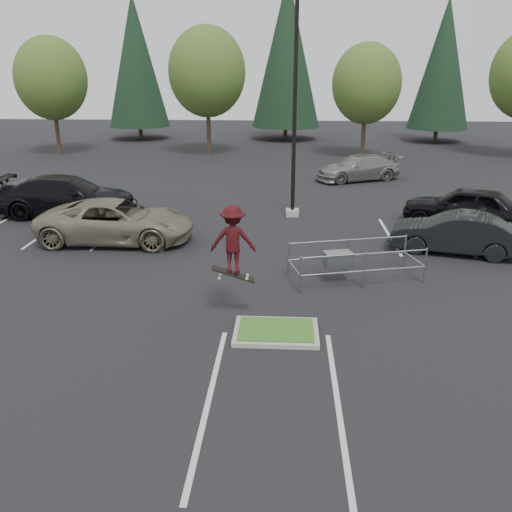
# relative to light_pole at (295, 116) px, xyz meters

# --- Properties ---
(ground) EXTENTS (120.00, 120.00, 0.00)m
(ground) POSITION_rel_light_pole_xyz_m (-0.50, -12.00, -4.56)
(ground) COLOR black
(ground) RESTS_ON ground
(grass_median) EXTENTS (2.20, 1.60, 0.16)m
(grass_median) POSITION_rel_light_pole_xyz_m (-0.50, -12.00, -4.48)
(grass_median) COLOR gray
(grass_median) RESTS_ON ground
(stall_lines) EXTENTS (22.62, 17.60, 0.01)m
(stall_lines) POSITION_rel_light_pole_xyz_m (-1.85, -5.98, -4.56)
(stall_lines) COLOR silver
(stall_lines) RESTS_ON ground
(light_pole) EXTENTS (0.70, 0.60, 10.12)m
(light_pole) POSITION_rel_light_pole_xyz_m (0.00, 0.00, 0.00)
(light_pole) COLOR gray
(light_pole) RESTS_ON ground
(decid_a) EXTENTS (5.44, 5.44, 8.91)m
(decid_a) POSITION_rel_light_pole_xyz_m (-18.51, 18.03, 1.02)
(decid_a) COLOR #38281C
(decid_a) RESTS_ON ground
(decid_b) EXTENTS (5.89, 5.89, 9.64)m
(decid_b) POSITION_rel_light_pole_xyz_m (-6.51, 18.53, 1.48)
(decid_b) COLOR #38281C
(decid_b) RESTS_ON ground
(decid_c) EXTENTS (5.12, 5.12, 8.38)m
(decid_c) POSITION_rel_light_pole_xyz_m (5.49, 17.83, 0.69)
(decid_c) COLOR #38281C
(decid_c) RESTS_ON ground
(conif_a) EXTENTS (5.72, 5.72, 13.00)m
(conif_a) POSITION_rel_light_pole_xyz_m (-14.50, 28.00, 2.54)
(conif_a) COLOR #38281C
(conif_a) RESTS_ON ground
(conif_b) EXTENTS (6.38, 6.38, 14.50)m
(conif_b) POSITION_rel_light_pole_xyz_m (-0.50, 28.50, 3.29)
(conif_b) COLOR #38281C
(conif_b) RESTS_ON ground
(conif_c) EXTENTS (5.50, 5.50, 12.50)m
(conif_c) POSITION_rel_light_pole_xyz_m (13.50, 27.50, 2.29)
(conif_c) COLOR #38281C
(conif_c) RESTS_ON ground
(cart_corral) EXTENTS (4.44, 2.52, 1.19)m
(cart_corral) POSITION_rel_light_pole_xyz_m (1.54, -8.12, -3.81)
(cart_corral) COLOR gray
(cart_corral) RESTS_ON ground
(skateboarder) EXTENTS (1.23, 0.72, 2.16)m
(skateboarder) POSITION_rel_light_pole_xyz_m (-1.70, -11.00, -2.32)
(skateboarder) COLOR black
(skateboarder) RESTS_ON ground
(car_l_tan) EXTENTS (6.05, 2.81, 1.68)m
(car_l_tan) POSITION_rel_light_pole_xyz_m (-7.00, -4.39, -3.72)
(car_l_tan) COLOR gray
(car_l_tan) RESTS_ON ground
(car_l_black) EXTENTS (6.46, 2.84, 1.85)m
(car_l_black) POSITION_rel_light_pole_xyz_m (-10.50, -0.50, -3.64)
(car_l_black) COLOR black
(car_l_black) RESTS_ON ground
(car_l_grey) EXTENTS (5.31, 2.53, 1.75)m
(car_l_grey) POSITION_rel_light_pole_xyz_m (-12.00, -0.50, -3.68)
(car_l_grey) COLOR #4B4F53
(car_l_grey) RESTS_ON ground
(car_r_charc) EXTENTS (4.90, 2.82, 1.53)m
(car_r_charc) POSITION_rel_light_pole_xyz_m (6.00, -5.00, -3.80)
(car_r_charc) COLOR black
(car_r_charc) RESTS_ON ground
(car_r_black) EXTENTS (5.57, 4.03, 1.76)m
(car_r_black) POSITION_rel_light_pole_xyz_m (7.50, -1.38, -3.68)
(car_r_black) COLOR black
(car_r_black) RESTS_ON ground
(car_far_silver) EXTENTS (5.69, 4.06, 1.53)m
(car_far_silver) POSITION_rel_light_pole_xyz_m (4.15, 8.71, -3.79)
(car_far_silver) COLOR gray
(car_far_silver) RESTS_ON ground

